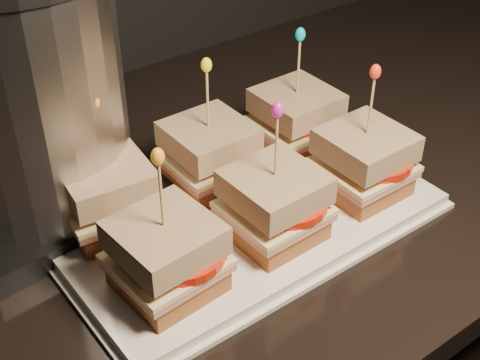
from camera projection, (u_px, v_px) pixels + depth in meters
cabinet at (315, 357)px, 1.21m from camera, size 2.36×0.63×0.90m
granite_slab at (337, 138)px, 0.94m from camera, size 2.40×0.67×0.04m
platter at (240, 213)px, 0.76m from camera, size 0.41×0.26×0.02m
platter_rim at (240, 217)px, 0.76m from camera, size 0.43×0.27×0.01m
sandwich_0_bread_bot at (110, 216)px, 0.72m from camera, size 0.10×0.10×0.02m
sandwich_0_ham at (109, 204)px, 0.71m from camera, size 0.11×0.10×0.01m
sandwich_0_cheese at (108, 199)px, 0.71m from camera, size 0.11×0.10×0.01m
sandwich_0_tomato at (120, 192)px, 0.71m from camera, size 0.09×0.09×0.01m
sandwich_0_bread_top at (105, 178)px, 0.69m from camera, size 0.10×0.10×0.03m
sandwich_0_pick at (99, 141)px, 0.67m from camera, size 0.00×0.00×0.09m
sandwich_0_frill at (94, 102)px, 0.64m from camera, size 0.01×0.01×0.02m
sandwich_1_bread_bot at (210, 174)px, 0.79m from camera, size 0.09×0.09×0.02m
sandwich_1_ham at (210, 162)px, 0.78m from camera, size 0.10×0.09×0.01m
sandwich_1_cheese at (209, 157)px, 0.77m from camera, size 0.10×0.09×0.01m
sandwich_1_tomato at (221, 151)px, 0.77m from camera, size 0.09×0.09×0.01m
sandwich_1_bread_top at (209, 137)px, 0.76m from camera, size 0.09×0.09×0.03m
sandwich_1_pick at (208, 102)px, 0.73m from camera, size 0.00×0.00×0.09m
sandwich_1_frill at (206, 65)px, 0.70m from camera, size 0.01×0.01×0.02m
sandwich_2_bread_bot at (295, 138)px, 0.85m from camera, size 0.09×0.09×0.02m
sandwich_2_ham at (295, 127)px, 0.84m from camera, size 0.10×0.09×0.01m
sandwich_2_cheese at (295, 122)px, 0.84m from camera, size 0.10×0.09×0.01m
sandwich_2_tomato at (306, 116)px, 0.83m from camera, size 0.09×0.09×0.01m
sandwich_2_bread_top at (296, 103)px, 0.82m from camera, size 0.09×0.09×0.03m
sandwich_2_pick at (298, 70)px, 0.79m from camera, size 0.00×0.00×0.09m
sandwich_2_frill at (300, 34)px, 0.77m from camera, size 0.01×0.01×0.02m
sandwich_3_bread_bot at (168, 277)px, 0.64m from camera, size 0.09×0.09×0.02m
sandwich_3_ham at (167, 265)px, 0.64m from camera, size 0.10×0.10×0.01m
sandwich_3_cheese at (167, 259)px, 0.63m from camera, size 0.10×0.10×0.01m
sandwich_3_tomato at (180, 252)px, 0.63m from camera, size 0.09×0.09×0.01m
sandwich_3_bread_top at (165, 238)px, 0.62m from camera, size 0.10×0.10×0.03m
sandwich_3_pick at (161, 199)px, 0.59m from camera, size 0.00×0.00×0.09m
sandwich_3_frill at (158, 157)px, 0.56m from camera, size 0.01×0.01×0.02m
sandwich_4_bread_bot at (273, 225)px, 0.71m from camera, size 0.09×0.09×0.02m
sandwich_4_ham at (274, 213)px, 0.70m from camera, size 0.10×0.10×0.01m
sandwich_4_cheese at (274, 208)px, 0.70m from camera, size 0.10×0.10×0.01m
sandwich_4_tomato at (287, 201)px, 0.69m from camera, size 0.09×0.09×0.01m
sandwich_4_bread_top at (275, 187)px, 0.68m from camera, size 0.09×0.09×0.03m
sandwich_4_pick at (276, 150)px, 0.65m from camera, size 0.00×0.00×0.09m
sandwich_4_frill at (278, 110)px, 0.63m from camera, size 0.01×0.01×0.02m
sandwich_5_bread_bot at (361, 181)px, 0.77m from camera, size 0.09×0.09×0.02m
sandwich_5_ham at (363, 170)px, 0.76m from camera, size 0.10×0.09×0.01m
sandwich_5_cheese at (363, 165)px, 0.76m from camera, size 0.10×0.09×0.01m
sandwich_5_tomato at (375, 158)px, 0.76m from camera, size 0.09×0.09×0.01m
sandwich_5_bread_top at (366, 145)px, 0.74m from camera, size 0.09×0.09×0.03m
sandwich_5_pick at (370, 110)px, 0.72m from camera, size 0.00×0.00×0.09m
sandwich_5_frill at (375, 72)px, 0.69m from camera, size 0.01×0.01×0.02m
appliance_base at (53, 199)px, 0.77m from camera, size 0.25×0.21×0.03m
appliance_body at (31, 93)px, 0.69m from camera, size 0.19×0.19×0.25m
appliance at (32, 97)px, 0.69m from camera, size 0.23×0.19×0.30m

